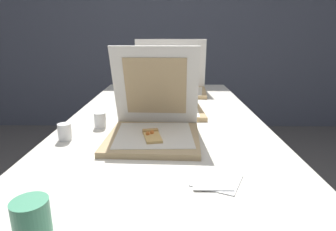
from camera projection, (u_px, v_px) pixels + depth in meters
name	position (u px, v px, depth m)	size (l,w,h in m)	color
wall_back	(168.00, 22.00, 3.38)	(10.00, 0.10, 2.60)	slate
table	(164.00, 128.00, 1.43)	(0.96, 2.01, 0.75)	silver
pizza_box_front	(154.00, 126.00, 1.14)	(0.38, 0.38, 0.37)	tan
pizza_box_middle	(168.00, 101.00, 1.55)	(0.38, 0.39, 0.38)	tan
pizza_box_back	(180.00, 85.00, 2.04)	(0.39, 0.39, 0.38)	tan
cup_white_far	(133.00, 98.00, 1.72)	(0.05, 0.05, 0.07)	white
cup_white_near_center	(100.00, 120.00, 1.28)	(0.05, 0.05, 0.07)	white
cup_white_near_left	(65.00, 132.00, 1.13)	(0.05, 0.05, 0.07)	white
cup_printed_front	(32.00, 222.00, 0.56)	(0.07, 0.07, 0.10)	#4C9E75
napkin_pile	(214.00, 180.00, 0.81)	(0.17, 0.17, 0.01)	white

